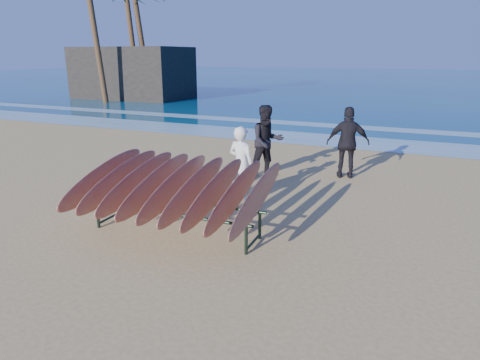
# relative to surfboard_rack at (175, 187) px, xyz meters

# --- Properties ---
(ground) EXTENTS (120.00, 120.00, 0.00)m
(ground) POSITION_rel_surfboard_rack_xyz_m (0.98, -0.17, -0.87)
(ground) COLOR tan
(ground) RESTS_ON ground
(ocean) EXTENTS (160.00, 160.00, 0.00)m
(ocean) POSITION_rel_surfboard_rack_xyz_m (0.98, 54.83, -0.86)
(ocean) COLOR navy
(ocean) RESTS_ON ground
(foam_near) EXTENTS (160.00, 160.00, 0.00)m
(foam_near) POSITION_rel_surfboard_rack_xyz_m (0.98, 9.83, -0.86)
(foam_near) COLOR white
(foam_near) RESTS_ON ground
(foam_far) EXTENTS (160.00, 160.00, 0.00)m
(foam_far) POSITION_rel_surfboard_rack_xyz_m (0.98, 13.33, -0.86)
(foam_far) COLOR white
(foam_far) RESTS_ON ground
(surfboard_rack) EXTENTS (3.25, 2.62, 1.39)m
(surfboard_rack) POSITION_rel_surfboard_rack_xyz_m (0.00, 0.00, 0.00)
(surfboard_rack) COLOR black
(surfboard_rack) RESTS_ON ground
(person_white) EXTENTS (0.67, 0.51, 1.66)m
(person_white) POSITION_rel_surfboard_rack_xyz_m (0.34, 2.12, -0.04)
(person_white) COLOR silver
(person_white) RESTS_ON ground
(person_dark_a) EXTENTS (1.15, 1.14, 1.88)m
(person_dark_a) POSITION_rel_surfboard_rack_xyz_m (0.15, 4.21, 0.07)
(person_dark_a) COLOR black
(person_dark_a) RESTS_ON ground
(person_dark_b) EXTENTS (1.16, 0.71, 1.85)m
(person_dark_b) POSITION_rel_surfboard_rack_xyz_m (2.09, 4.96, 0.06)
(person_dark_b) COLOR black
(person_dark_b) RESTS_ON ground
(building) EXTENTS (8.21, 4.56, 3.65)m
(building) POSITION_rel_surfboard_rack_xyz_m (-16.46, 20.27, 0.96)
(building) COLOR #2D2823
(building) RESTS_ON ground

